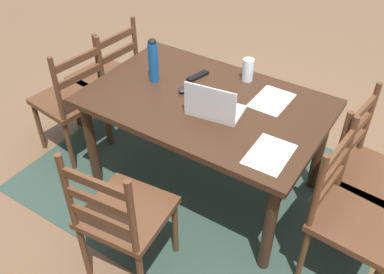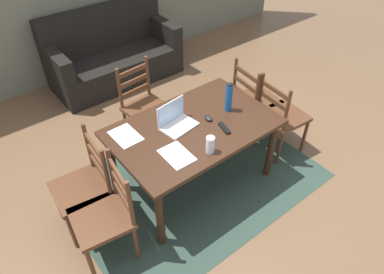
# 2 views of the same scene
# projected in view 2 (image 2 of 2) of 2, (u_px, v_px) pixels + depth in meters

# --- Properties ---
(ground_plane) EXTENTS (14.00, 14.00, 0.00)m
(ground_plane) POSITION_uv_depth(u_px,v_px,m) (193.00, 180.00, 3.70)
(ground_plane) COLOR brown
(area_rug) EXTENTS (2.46, 1.76, 0.01)m
(area_rug) POSITION_uv_depth(u_px,v_px,m) (193.00, 180.00, 3.70)
(area_rug) COLOR #2D4238
(area_rug) RESTS_ON ground
(dining_table) EXTENTS (1.51, 0.97, 0.73)m
(dining_table) POSITION_uv_depth(u_px,v_px,m) (193.00, 133.00, 3.29)
(dining_table) COLOR #382114
(dining_table) RESTS_ON ground
(chair_far_head) EXTENTS (0.48, 0.48, 0.95)m
(chair_far_head) POSITION_uv_depth(u_px,v_px,m) (145.00, 107.00, 3.91)
(chair_far_head) COLOR #56331E
(chair_far_head) RESTS_ON ground
(chair_left_far) EXTENTS (0.47, 0.47, 0.95)m
(chair_left_far) POSITION_uv_depth(u_px,v_px,m) (84.00, 186.00, 3.03)
(chair_left_far) COLOR #56331E
(chair_left_far) RESTS_ON ground
(chair_left_near) EXTENTS (0.50, 0.50, 0.95)m
(chair_left_near) POSITION_uv_depth(u_px,v_px,m) (106.00, 216.00, 2.79)
(chair_left_near) COLOR #56331E
(chair_left_near) RESTS_ON ground
(chair_right_near) EXTENTS (0.48, 0.48, 0.95)m
(chair_right_near) POSITION_uv_depth(u_px,v_px,m) (281.00, 116.00, 3.78)
(chair_right_near) COLOR #56331E
(chair_right_near) RESTS_ON ground
(chair_right_far) EXTENTS (0.49, 0.49, 0.95)m
(chair_right_far) POSITION_uv_depth(u_px,v_px,m) (254.00, 100.00, 4.01)
(chair_right_far) COLOR #56331E
(chair_right_far) RESTS_ON ground
(couch) EXTENTS (1.80, 0.80, 1.00)m
(couch) POSITION_uv_depth(u_px,v_px,m) (113.00, 56.00, 5.05)
(couch) COLOR black
(couch) RESTS_ON ground
(laptop) EXTENTS (0.35, 0.26, 0.23)m
(laptop) POSITION_uv_depth(u_px,v_px,m) (175.00, 120.00, 3.20)
(laptop) COLOR silver
(laptop) RESTS_ON dining_table
(water_bottle) EXTENTS (0.07, 0.07, 0.31)m
(water_bottle) POSITION_uv_depth(u_px,v_px,m) (229.00, 96.00, 3.31)
(water_bottle) COLOR #145199
(water_bottle) RESTS_ON dining_table
(drinking_glass) EXTENTS (0.07, 0.07, 0.16)m
(drinking_glass) POSITION_uv_depth(u_px,v_px,m) (210.00, 145.00, 2.91)
(drinking_glass) COLOR silver
(drinking_glass) RESTS_ON dining_table
(computer_mouse) EXTENTS (0.07, 0.11, 0.03)m
(computer_mouse) POSITION_uv_depth(u_px,v_px,m) (208.00, 118.00, 3.29)
(computer_mouse) COLOR black
(computer_mouse) RESTS_ON dining_table
(tv_remote) EXTENTS (0.09, 0.18, 0.02)m
(tv_remote) POSITION_uv_depth(u_px,v_px,m) (224.00, 128.00, 3.19)
(tv_remote) COLOR black
(tv_remote) RESTS_ON dining_table
(paper_stack_left) EXTENTS (0.22, 0.30, 0.00)m
(paper_stack_left) POSITION_uv_depth(u_px,v_px,m) (126.00, 136.00, 3.12)
(paper_stack_left) COLOR white
(paper_stack_left) RESTS_ON dining_table
(paper_stack_right) EXTENTS (0.22, 0.30, 0.00)m
(paper_stack_right) POSITION_uv_depth(u_px,v_px,m) (177.00, 155.00, 2.93)
(paper_stack_right) COLOR white
(paper_stack_right) RESTS_ON dining_table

